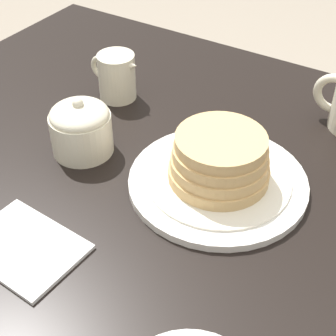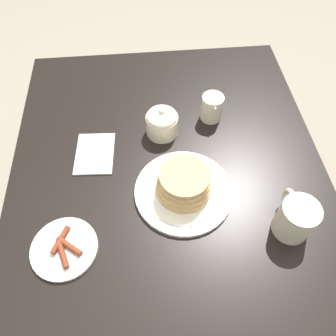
% 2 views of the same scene
% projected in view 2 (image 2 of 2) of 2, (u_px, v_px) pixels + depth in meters
% --- Properties ---
extents(ground_plane, '(8.00, 8.00, 0.00)m').
position_uv_depth(ground_plane, '(170.00, 279.00, 1.49)').
color(ground_plane, gray).
extents(dining_table, '(1.30, 0.91, 0.74)m').
position_uv_depth(dining_table, '(171.00, 219.00, 0.98)').
color(dining_table, black).
rests_on(dining_table, ground_plane).
extents(pancake_plate, '(0.27, 0.27, 0.09)m').
position_uv_depth(pancake_plate, '(184.00, 186.00, 0.87)').
color(pancake_plate, white).
rests_on(pancake_plate, dining_table).
extents(side_plate_bacon, '(0.16, 0.16, 0.02)m').
position_uv_depth(side_plate_bacon, '(64.00, 248.00, 0.80)').
color(side_plate_bacon, silver).
rests_on(side_plate_bacon, dining_table).
extents(coffee_mug, '(0.13, 0.09, 0.10)m').
position_uv_depth(coffee_mug, '(295.00, 218.00, 0.80)').
color(coffee_mug, beige).
rests_on(coffee_mug, dining_table).
extents(creamer_pitcher, '(0.11, 0.07, 0.09)m').
position_uv_depth(creamer_pitcher, '(212.00, 107.00, 1.02)').
color(creamer_pitcher, beige).
rests_on(creamer_pitcher, dining_table).
extents(sugar_bowl, '(0.10, 0.10, 0.10)m').
position_uv_depth(sugar_bowl, '(162.00, 122.00, 0.99)').
color(sugar_bowl, beige).
rests_on(sugar_bowl, dining_table).
extents(napkin, '(0.16, 0.12, 0.01)m').
position_uv_depth(napkin, '(95.00, 154.00, 0.97)').
color(napkin, white).
rests_on(napkin, dining_table).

